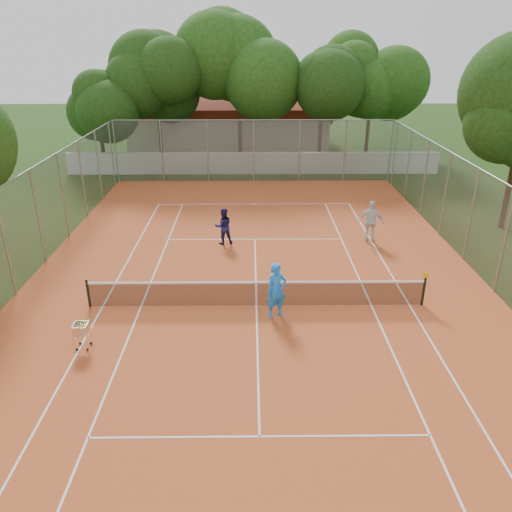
{
  "coord_description": "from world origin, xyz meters",
  "views": [
    {
      "loc": [
        -0.18,
        -15.62,
        8.8
      ],
      "look_at": [
        0.0,
        1.5,
        1.3
      ],
      "focal_mm": 35.0,
      "sensor_mm": 36.0,
      "label": 1
    }
  ],
  "objects_px": {
    "player_near": "(276,291)",
    "player_far_right": "(371,221)",
    "ball_hopper": "(82,335)",
    "clubhouse": "(230,120)",
    "tennis_net": "(256,293)",
    "player_far_left": "(223,226)"
  },
  "relations": [
    {
      "from": "tennis_net",
      "to": "player_far_right",
      "type": "bearing_deg",
      "value": 48.66
    },
    {
      "from": "ball_hopper",
      "to": "tennis_net",
      "type": "bearing_deg",
      "value": 2.23
    },
    {
      "from": "player_near",
      "to": "player_far_left",
      "type": "height_order",
      "value": "player_near"
    },
    {
      "from": "tennis_net",
      "to": "clubhouse",
      "type": "distance_m",
      "value": 29.12
    },
    {
      "from": "player_near",
      "to": "player_far_right",
      "type": "height_order",
      "value": "player_far_right"
    },
    {
      "from": "player_far_right",
      "to": "clubhouse",
      "type": "bearing_deg",
      "value": -51.49
    },
    {
      "from": "player_far_right",
      "to": "ball_hopper",
      "type": "relative_size",
      "value": 2.12
    },
    {
      "from": "tennis_net",
      "to": "ball_hopper",
      "type": "distance_m",
      "value": 5.95
    },
    {
      "from": "tennis_net",
      "to": "player_near",
      "type": "bearing_deg",
      "value": -46.73
    },
    {
      "from": "player_near",
      "to": "player_far_left",
      "type": "bearing_deg",
      "value": 85.53
    },
    {
      "from": "player_far_left",
      "to": "ball_hopper",
      "type": "xyz_separation_m",
      "value": [
        -3.91,
        -8.51,
        -0.39
      ]
    },
    {
      "from": "tennis_net",
      "to": "clubhouse",
      "type": "bearing_deg",
      "value": 93.95
    },
    {
      "from": "player_near",
      "to": "player_far_left",
      "type": "relative_size",
      "value": 1.15
    },
    {
      "from": "tennis_net",
      "to": "ball_hopper",
      "type": "bearing_deg",
      "value": -154.2
    },
    {
      "from": "ball_hopper",
      "to": "player_near",
      "type": "bearing_deg",
      "value": -6.22
    },
    {
      "from": "player_far_left",
      "to": "ball_hopper",
      "type": "bearing_deg",
      "value": 50.5
    },
    {
      "from": "clubhouse",
      "to": "player_near",
      "type": "xyz_separation_m",
      "value": [
        2.67,
        -29.71,
        -1.21
      ]
    },
    {
      "from": "ball_hopper",
      "to": "clubhouse",
      "type": "bearing_deg",
      "value": 60.36
    },
    {
      "from": "clubhouse",
      "to": "ball_hopper",
      "type": "bearing_deg",
      "value": -96.07
    },
    {
      "from": "clubhouse",
      "to": "player_far_left",
      "type": "bearing_deg",
      "value": -88.64
    },
    {
      "from": "player_near",
      "to": "player_far_left",
      "type": "distance_m",
      "value": 6.95
    },
    {
      "from": "tennis_net",
      "to": "player_far_right",
      "type": "height_order",
      "value": "player_far_right"
    }
  ]
}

